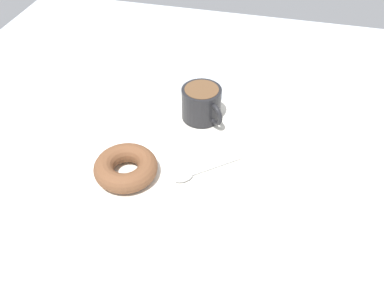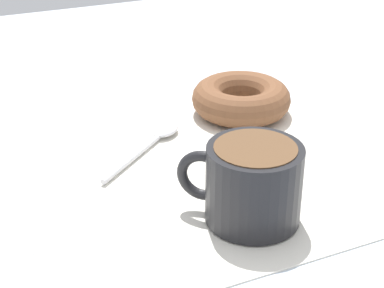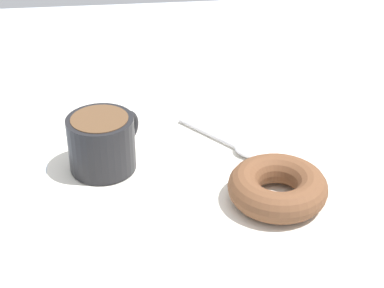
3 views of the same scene
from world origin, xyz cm
name	(u,v)px [view 2 (image 2 of 3)]	position (x,y,z in cm)	size (l,w,h in cm)	color
ground_plane	(215,171)	(0.00, 0.00, -1.00)	(120.00, 120.00, 2.00)	#B2BCC6
napkin	(192,164)	(-0.47, -2.30, 0.15)	(34.09, 34.09, 0.30)	white
coffee_cup	(252,182)	(10.20, -1.67, 3.78)	(8.68, 9.17, 6.70)	black
donut	(241,98)	(-8.84, 7.35, 2.04)	(11.05, 11.05, 3.48)	brown
spoon	(156,137)	(-6.12, -3.84, 0.70)	(9.79, 11.41, 0.90)	silver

